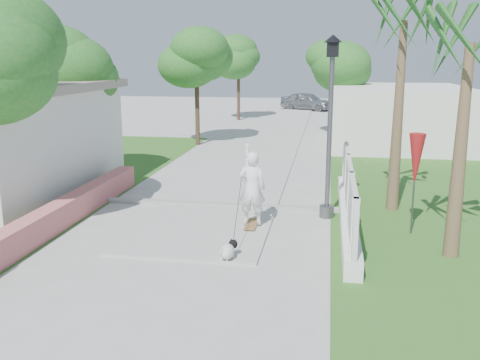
% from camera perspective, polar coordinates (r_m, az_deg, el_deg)
% --- Properties ---
extents(ground, '(90.00, 90.00, 0.00)m').
position_cam_1_polar(ground, '(8.98, -10.47, -13.20)').
color(ground, '#B7B7B2').
rests_on(ground, ground).
extents(path_strip, '(3.20, 36.00, 0.06)m').
position_cam_1_polar(path_strip, '(27.97, 3.47, 4.97)').
color(path_strip, '#B7B7B2').
rests_on(path_strip, ground).
extents(curb, '(6.50, 0.25, 0.10)m').
position_cam_1_polar(curb, '(14.38, -2.42, -2.66)').
color(curb, '#999993').
rests_on(curb, ground).
extents(grass_left, '(8.00, 20.00, 0.01)m').
position_cam_1_polar(grass_left, '(18.83, -22.43, -0.03)').
color(grass_left, '#386720').
rests_on(grass_left, ground).
extents(grass_right, '(8.00, 20.00, 0.01)m').
position_cam_1_polar(grass_right, '(16.56, 23.60, -1.82)').
color(grass_right, '#386720').
rests_on(grass_right, ground).
extents(pink_wall, '(0.45, 8.20, 0.80)m').
position_cam_1_polar(pink_wall, '(13.20, -18.87, -3.63)').
color(pink_wall, '#C26463').
rests_on(pink_wall, ground).
extents(lattice_fence, '(0.35, 7.00, 1.50)m').
position_cam_1_polar(lattice_fence, '(13.01, 11.47, -2.35)').
color(lattice_fence, white).
rests_on(lattice_fence, ground).
extents(building_right, '(6.00, 8.00, 2.60)m').
position_cam_1_polar(building_right, '(25.87, 16.45, 6.65)').
color(building_right, silver).
rests_on(building_right, ground).
extents(street_lamp, '(0.44, 0.44, 4.44)m').
position_cam_1_polar(street_lamp, '(13.13, 9.58, 6.24)').
color(street_lamp, '#59595E').
rests_on(street_lamp, ground).
extents(bollard, '(0.14, 0.14, 1.09)m').
position_cam_1_polar(bollard, '(18.06, 0.78, 2.33)').
color(bollard, white).
rests_on(bollard, ground).
extents(patio_umbrella, '(0.36, 0.36, 2.30)m').
position_cam_1_polar(patio_umbrella, '(12.41, 18.25, 1.92)').
color(patio_umbrella, '#59595E').
rests_on(patio_umbrella, ground).
extents(tree_left_mid, '(3.20, 3.20, 4.85)m').
position_cam_1_polar(tree_left_mid, '(18.07, -18.42, 10.98)').
color(tree_left_mid, '#4C3826').
rests_on(tree_left_mid, ground).
extents(tree_path_left, '(3.40, 3.40, 5.23)m').
position_cam_1_polar(tree_path_left, '(24.24, -4.64, 12.71)').
color(tree_path_left, '#4C3826').
rests_on(tree_path_left, ground).
extents(tree_path_right, '(3.00, 3.00, 4.79)m').
position_cam_1_polar(tree_path_right, '(27.53, 10.39, 11.90)').
color(tree_path_right, '#4C3826').
rests_on(tree_path_right, ground).
extents(tree_path_far, '(3.20, 3.20, 5.17)m').
position_cam_1_polar(tree_path_far, '(34.00, -0.14, 12.83)').
color(tree_path_far, '#4C3826').
rests_on(tree_path_far, ground).
extents(palm_far, '(1.80, 1.80, 5.30)m').
position_cam_1_polar(palm_far, '(14.17, 17.03, 14.70)').
color(palm_far, brown).
rests_on(palm_far, ground).
extents(palm_near, '(1.80, 1.80, 4.70)m').
position_cam_1_polar(palm_near, '(11.04, 23.25, 12.10)').
color(palm_near, brown).
rests_on(palm_near, ground).
extents(skateboarder, '(0.66, 2.43, 1.83)m').
position_cam_1_polar(skateboarder, '(12.15, 0.87, -1.40)').
color(skateboarder, olive).
rests_on(skateboarder, ground).
extents(dog, '(0.42, 0.59, 0.42)m').
position_cam_1_polar(dog, '(10.57, -1.26, -7.51)').
color(dog, silver).
rests_on(dog, ground).
extents(parked_car, '(4.28, 3.07, 1.35)m').
position_cam_1_polar(parked_car, '(40.92, 7.14, 8.36)').
color(parked_car, '#989B9F').
rests_on(parked_car, ground).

